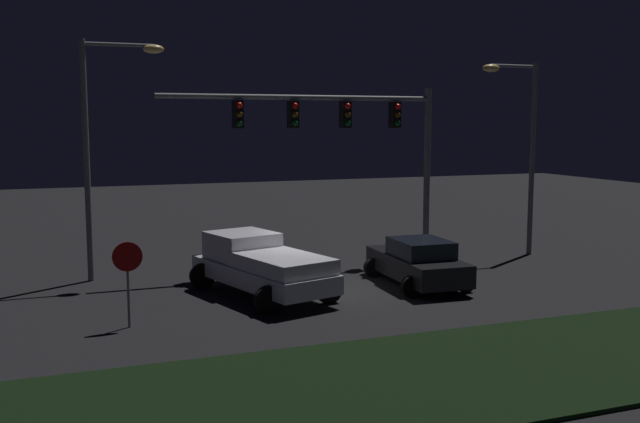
{
  "coord_description": "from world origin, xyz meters",
  "views": [
    {
      "loc": [
        -7.78,
        -21.08,
        5.27
      ],
      "look_at": [
        0.71,
        1.07,
        2.32
      ],
      "focal_mm": 40.87,
      "sensor_mm": 36.0,
      "label": 1
    }
  ],
  "objects_px": {
    "street_lamp_left": "(103,129)",
    "stop_sign": "(128,268)",
    "pickup_truck": "(259,262)",
    "traffic_signal_gantry": "(346,128)",
    "street_lamp_right": "(522,134)",
    "car_sedan": "(418,262)"
  },
  "relations": [
    {
      "from": "street_lamp_right",
      "to": "stop_sign",
      "type": "relative_size",
      "value": 3.36
    },
    {
      "from": "street_lamp_left",
      "to": "traffic_signal_gantry",
      "type": "bearing_deg",
      "value": -2.74
    },
    {
      "from": "pickup_truck",
      "to": "stop_sign",
      "type": "xyz_separation_m",
      "value": [
        -4.13,
        -2.25,
        0.56
      ]
    },
    {
      "from": "car_sedan",
      "to": "street_lamp_left",
      "type": "distance_m",
      "value": 11.14
    },
    {
      "from": "traffic_signal_gantry",
      "to": "street_lamp_left",
      "type": "height_order",
      "value": "street_lamp_left"
    },
    {
      "from": "car_sedan",
      "to": "traffic_signal_gantry",
      "type": "xyz_separation_m",
      "value": [
        -0.83,
        4.01,
        4.29
      ]
    },
    {
      "from": "car_sedan",
      "to": "pickup_truck",
      "type": "bearing_deg",
      "value": 86.96
    },
    {
      "from": "pickup_truck",
      "to": "street_lamp_left",
      "type": "bearing_deg",
      "value": 31.12
    },
    {
      "from": "car_sedan",
      "to": "traffic_signal_gantry",
      "type": "relative_size",
      "value": 0.43
    },
    {
      "from": "stop_sign",
      "to": "car_sedan",
      "type": "bearing_deg",
      "value": 10.44
    },
    {
      "from": "pickup_truck",
      "to": "street_lamp_right",
      "type": "bearing_deg",
      "value": -92.49
    },
    {
      "from": "street_lamp_right",
      "to": "stop_sign",
      "type": "height_order",
      "value": "street_lamp_right"
    },
    {
      "from": "traffic_signal_gantry",
      "to": "street_lamp_left",
      "type": "xyz_separation_m",
      "value": [
        -8.47,
        0.4,
        -0.03
      ]
    },
    {
      "from": "car_sedan",
      "to": "stop_sign",
      "type": "height_order",
      "value": "stop_sign"
    },
    {
      "from": "pickup_truck",
      "to": "car_sedan",
      "type": "bearing_deg",
      "value": -111.65
    },
    {
      "from": "traffic_signal_gantry",
      "to": "street_lamp_right",
      "type": "relative_size",
      "value": 1.38
    },
    {
      "from": "street_lamp_right",
      "to": "stop_sign",
      "type": "distance_m",
      "value": 16.61
    },
    {
      "from": "street_lamp_left",
      "to": "stop_sign",
      "type": "xyz_separation_m",
      "value": [
        0.0,
        -6.13,
        -3.44
      ]
    },
    {
      "from": "pickup_truck",
      "to": "street_lamp_left",
      "type": "distance_m",
      "value": 6.94
    },
    {
      "from": "car_sedan",
      "to": "stop_sign",
      "type": "distance_m",
      "value": 9.49
    },
    {
      "from": "pickup_truck",
      "to": "car_sedan",
      "type": "height_order",
      "value": "pickup_truck"
    },
    {
      "from": "traffic_signal_gantry",
      "to": "stop_sign",
      "type": "distance_m",
      "value": 10.79
    }
  ]
}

